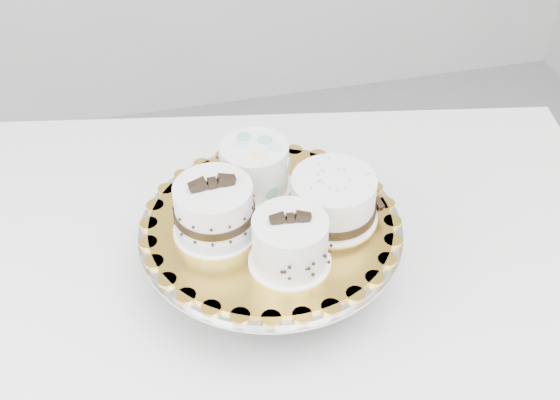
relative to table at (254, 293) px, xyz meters
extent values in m
cube|color=white|center=(0.00, 0.00, 0.05)|extent=(1.36, 1.03, 0.04)
cube|color=white|center=(-0.49, 0.46, -0.32)|extent=(0.06, 0.06, 0.71)
cube|color=white|center=(0.62, 0.25, -0.32)|extent=(0.06, 0.06, 0.71)
cylinder|color=gray|center=(0.02, -0.03, 0.08)|extent=(0.18, 0.18, 0.01)
cylinder|color=gray|center=(0.02, -0.03, 0.12)|extent=(0.11, 0.11, 0.09)
cylinder|color=silver|center=(0.02, -0.03, 0.17)|extent=(0.38, 0.38, 0.01)
cylinder|color=silver|center=(0.02, -0.03, 0.17)|extent=(0.39, 0.39, 0.00)
cylinder|color=gold|center=(0.02, -0.03, 0.18)|extent=(0.40, 0.40, 0.01)
cylinder|color=white|center=(0.03, -0.11, 0.19)|extent=(0.11, 0.11, 0.00)
cylinder|color=white|center=(0.03, -0.11, 0.22)|extent=(0.11, 0.11, 0.07)
cylinder|color=white|center=(-0.06, -0.03, 0.19)|extent=(0.12, 0.12, 0.00)
cylinder|color=white|center=(-0.06, -0.03, 0.23)|extent=(0.12, 0.12, 0.08)
cylinder|color=silver|center=(-0.06, -0.03, 0.20)|extent=(0.11, 0.11, 0.02)
cylinder|color=black|center=(-0.06, -0.03, 0.22)|extent=(0.12, 0.12, 0.01)
cylinder|color=white|center=(0.02, 0.05, 0.19)|extent=(0.11, 0.11, 0.00)
cylinder|color=white|center=(0.02, 0.05, 0.22)|extent=(0.12, 0.12, 0.07)
cylinder|color=white|center=(0.11, -0.04, 0.19)|extent=(0.13, 0.13, 0.00)
cylinder|color=white|center=(0.11, -0.04, 0.22)|extent=(0.15, 0.15, 0.07)
cylinder|color=black|center=(0.11, -0.04, 0.20)|extent=(0.13, 0.13, 0.01)
camera|label=1|loc=(-0.14, -0.76, 0.88)|focal=45.00mm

